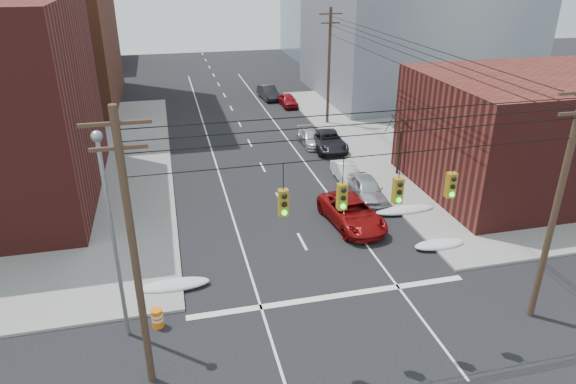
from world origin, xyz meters
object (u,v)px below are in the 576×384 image
construction_barrel (157,318)px  parked_car_a (367,189)px  parked_car_d (311,138)px  lot_car_b (67,172)px  parked_car_b (346,172)px  parked_car_f (268,92)px  lot_car_c (7,206)px  red_pickup (352,213)px  lot_car_d (5,155)px  lot_car_a (69,166)px  parked_car_c (328,141)px  parked_car_e (288,100)px

construction_barrel → parked_car_a: bearing=36.3°
construction_barrel → parked_car_d: bearing=58.7°
lot_car_b → construction_barrel: bearing=-150.7°
parked_car_b → lot_car_b: size_ratio=0.75×
parked_car_f → construction_barrel: 40.98m
parked_car_d → lot_car_c: (-22.52, -8.86, 0.15)m
parked_car_a → parked_car_f: (-0.94, 28.58, -0.02)m
red_pickup → lot_car_d: 28.17m
parked_car_d → lot_car_a: 19.86m
lot_car_a → construction_barrel: bearing=-171.5°
parked_car_c → lot_car_d: 26.10m
parked_car_c → lot_car_c: size_ratio=1.26×
parked_car_b → parked_car_d: bearing=93.7°
construction_barrel → parked_car_b: bearing=45.1°
red_pickup → lot_car_a: size_ratio=1.31×
parked_car_f → lot_car_b: lot_car_b is taller
lot_car_c → parked_car_a: bearing=-90.9°
lot_car_a → lot_car_d: (-5.22, 3.66, 0.02)m
parked_car_c → red_pickup: bearing=-98.6°
parked_car_b → lot_car_a: 20.76m
red_pickup → parked_car_b: (1.99, 6.68, -0.15)m
parked_car_e → parked_car_a: bearing=-92.2°
lot_car_b → parked_car_e: bearing=-40.1°
lot_car_a → lot_car_b: 1.37m
parked_car_f → construction_barrel: parked_car_f is taller
red_pickup → construction_barrel: size_ratio=6.31×
parked_car_f → lot_car_c: bearing=-135.7°
parked_car_a → parked_car_f: 28.59m
parked_car_c → parked_car_d: parked_car_c is taller
parked_car_d → parked_car_a: bearing=-87.2°
parked_car_b → parked_car_f: 25.09m
parked_car_e → parked_car_f: bearing=110.4°
lot_car_b → lot_car_d: size_ratio=1.21×
parked_car_e → lot_car_c: (-23.60, -21.86, 0.10)m
red_pickup → lot_car_a: (-17.98, 12.32, 0.07)m
red_pickup → lot_car_b: size_ratio=1.10×
parked_car_b → construction_barrel: 19.44m
red_pickup → parked_car_c: 13.74m
parked_car_a → parked_car_b: (-0.24, 3.49, -0.14)m
parked_car_b → parked_car_d: 8.34m
red_pickup → parked_car_c: red_pickup is taller
red_pickup → parked_car_a: 3.89m
lot_car_c → construction_barrel: size_ratio=4.81×
parked_car_e → lot_car_a: size_ratio=0.92×
parked_car_d → lot_car_a: (-19.67, -2.69, 0.24)m
parked_car_c → parked_car_e: parked_car_c is taller
lot_car_d → lot_car_c: bearing=174.9°
parked_car_b → parked_car_f: size_ratio=0.84×
parked_car_e → lot_car_a: lot_car_a is taller
parked_car_e → lot_car_d: size_ratio=0.94×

